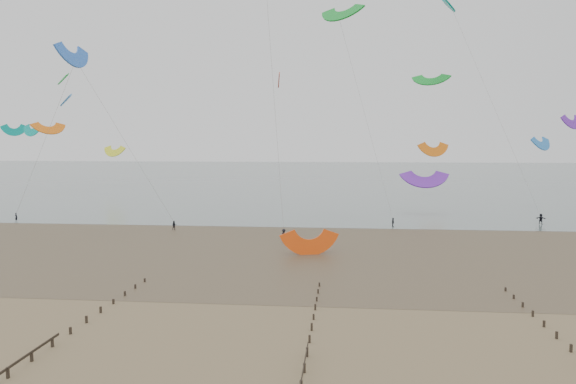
{
  "coord_description": "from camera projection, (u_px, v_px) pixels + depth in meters",
  "views": [
    {
      "loc": [
        6.38,
        -42.93,
        14.45
      ],
      "look_at": [
        -0.76,
        28.0,
        8.0
      ],
      "focal_mm": 35.0,
      "sensor_mm": 36.0,
      "label": 1
    }
  ],
  "objects": [
    {
      "name": "ground",
      "position": [
        262.0,
        324.0,
        44.48
      ],
      "size": [
        500.0,
        500.0,
        0.0
      ],
      "primitive_type": "plane",
      "color": "brown",
      "rests_on": "ground"
    },
    {
      "name": "sea_and_shore",
      "position": [
        269.0,
        244.0,
        78.98
      ],
      "size": [
        500.0,
        665.0,
        0.03
      ],
      "color": "#475654",
      "rests_on": "ground"
    },
    {
      "name": "kitesurfer_lead",
      "position": [
        16.0,
        217.0,
        101.49
      ],
      "size": [
        0.65,
        0.52,
        1.55
      ],
      "primitive_type": "imported",
      "rotation": [
        0.0,
        0.0,
        2.84
      ],
      "color": "black",
      "rests_on": "ground"
    },
    {
      "name": "kitesurfers",
      "position": [
        436.0,
        225.0,
        91.69
      ],
      "size": [
        131.52,
        22.16,
        1.86
      ],
      "color": "black",
      "rests_on": "ground"
    },
    {
      "name": "grounded_kite",
      "position": [
        309.0,
        255.0,
        71.64
      ],
      "size": [
        7.39,
        6.41,
        3.48
      ],
      "primitive_type": null,
      "rotation": [
        1.54,
        0.0,
        0.26
      ],
      "color": "#FF4F10",
      "rests_on": "ground"
    },
    {
      "name": "kites_airborne",
      "position": [
        291.0,
        113.0,
        133.89
      ],
      "size": [
        231.96,
        123.47,
        37.96
      ],
      "color": "orange",
      "rests_on": "ground"
    }
  ]
}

